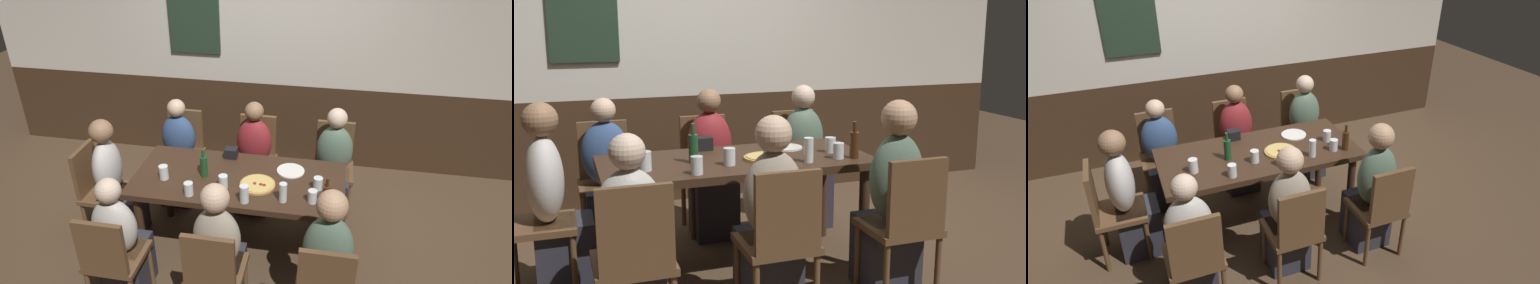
{
  "view_description": "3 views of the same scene",
  "coord_description": "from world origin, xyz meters",
  "views": [
    {
      "loc": [
        0.71,
        -3.04,
        2.79
      ],
      "look_at": [
        0.12,
        0.14,
        1.02
      ],
      "focal_mm": 31.56,
      "sensor_mm": 36.0,
      "label": 1
    },
    {
      "loc": [
        -1.08,
        -3.65,
        1.65
      ],
      "look_at": [
        0.2,
        -0.08,
        0.85
      ],
      "focal_mm": 42.28,
      "sensor_mm": 36.0,
      "label": 2
    },
    {
      "loc": [
        -1.07,
        -3.19,
        2.62
      ],
      "look_at": [
        0.22,
        -0.06,
        0.82
      ],
      "focal_mm": 30.63,
      "sensor_mm": 36.0,
      "label": 3
    }
  ],
  "objects": [
    {
      "name": "pint_glass_amber",
      "position": [
        0.4,
        -0.25,
        0.81
      ],
      "size": [
        0.06,
        0.06,
        0.16
      ],
      "color": "silver",
      "rests_on": "dining_table"
    },
    {
      "name": "chair_left_far",
      "position": [
        -0.77,
        0.82,
        0.5
      ],
      "size": [
        0.4,
        0.4,
        0.88
      ],
      "color": "brown",
      "rests_on": "ground_plane"
    },
    {
      "name": "beer_bottle_brown",
      "position": [
        0.73,
        -0.25,
        0.83
      ],
      "size": [
        0.06,
        0.06,
        0.24
      ],
      "color": "#42230F",
      "rests_on": "dining_table"
    },
    {
      "name": "wall_back",
      "position": [
        -0.01,
        1.65,
        1.3
      ],
      "size": [
        6.4,
        0.13,
        2.6
      ],
      "color": "#3D2819",
      "rests_on": "ground_plane"
    },
    {
      "name": "person_right_far",
      "position": [
        0.77,
        0.65,
        0.47
      ],
      "size": [
        0.34,
        0.37,
        1.12
      ],
      "color": "#2D2D38",
      "rests_on": "ground_plane"
    },
    {
      "name": "person_mid_far",
      "position": [
        -0.0,
        0.65,
        0.47
      ],
      "size": [
        0.34,
        0.37,
        1.12
      ],
      "color": "#2D2D38",
      "rests_on": "ground_plane"
    },
    {
      "name": "pint_glass_stout",
      "position": [
        0.11,
        -0.31,
        0.8
      ],
      "size": [
        0.07,
        0.07,
        0.14
      ],
      "color": "silver",
      "rests_on": "dining_table"
    },
    {
      "name": "person_left_far",
      "position": [
        -0.77,
        0.65,
        0.45
      ],
      "size": [
        0.34,
        0.37,
        1.08
      ],
      "color": "#2D2D38",
      "rests_on": "ground_plane"
    },
    {
      "name": "condiment_caddy",
      "position": [
        -0.14,
        0.32,
        0.79
      ],
      "size": [
        0.11,
        0.09,
        0.09
      ],
      "primitive_type": "cube",
      "color": "black",
      "rests_on": "dining_table"
    },
    {
      "name": "pint_glass_pale",
      "position": [
        -0.33,
        -0.3,
        0.79
      ],
      "size": [
        0.07,
        0.07,
        0.11
      ],
      "color": "silver",
      "rests_on": "dining_table"
    },
    {
      "name": "chair_mid_far",
      "position": [
        0.0,
        0.82,
        0.5
      ],
      "size": [
        0.4,
        0.4,
        0.88
      ],
      "color": "brown",
      "rests_on": "ground_plane"
    },
    {
      "name": "pizza",
      "position": [
        0.18,
        -0.08,
        0.75
      ],
      "size": [
        0.29,
        0.29,
        0.03
      ],
      "color": "tan",
      "rests_on": "dining_table"
    },
    {
      "name": "person_right_near",
      "position": [
        0.77,
        -0.66,
        0.5
      ],
      "size": [
        0.34,
        0.37,
        1.18
      ],
      "color": "#2D2D38",
      "rests_on": "ground_plane"
    },
    {
      "name": "highball_clear",
      "position": [
        -0.6,
        -0.12,
        0.79
      ],
      "size": [
        0.08,
        0.08,
        0.12
      ],
      "color": "silver",
      "rests_on": "dining_table"
    },
    {
      "name": "tumbler_short",
      "position": [
        0.65,
        -0.04,
        0.78
      ],
      "size": [
        0.07,
        0.07,
        0.1
      ],
      "color": "silver",
      "rests_on": "dining_table"
    },
    {
      "name": "plate_white_large",
      "position": [
        0.41,
        0.18,
        0.75
      ],
      "size": [
        0.23,
        0.23,
        0.01
      ],
      "primitive_type": "cylinder",
      "color": "white",
      "rests_on": "dining_table"
    },
    {
      "name": "person_head_west",
      "position": [
        -1.13,
        0.0,
        0.5
      ],
      "size": [
        0.37,
        0.34,
        1.17
      ],
      "color": "#2D2D38",
      "rests_on": "ground_plane"
    },
    {
      "name": "person_left_near",
      "position": [
        -0.77,
        -0.65,
        0.45
      ],
      "size": [
        0.34,
        0.37,
        1.09
      ],
      "color": "#2D2D38",
      "rests_on": "ground_plane"
    },
    {
      "name": "ground_plane",
      "position": [
        0.0,
        0.0,
        0.0
      ],
      "size": [
        12.0,
        12.0,
        0.0
      ],
      "primitive_type": "plane",
      "color": "#4C3826"
    },
    {
      "name": "chair_mid_near",
      "position": [
        0.0,
        -0.82,
        0.5
      ],
      "size": [
        0.4,
        0.4,
        0.88
      ],
      "color": "brown",
      "rests_on": "ground_plane"
    },
    {
      "name": "chair_right_near",
      "position": [
        0.77,
        -0.82,
        0.5
      ],
      "size": [
        0.4,
        0.4,
        0.88
      ],
      "color": "brown",
      "rests_on": "ground_plane"
    },
    {
      "name": "person_mid_near",
      "position": [
        0.0,
        -0.66,
        0.48
      ],
      "size": [
        0.34,
        0.37,
        1.13
      ],
      "color": "#2D2D38",
      "rests_on": "ground_plane"
    },
    {
      "name": "tumbler_water",
      "position": [
        0.62,
        -0.22,
        0.78
      ],
      "size": [
        0.07,
        0.07,
        0.1
      ],
      "color": "silver",
      "rests_on": "dining_table"
    },
    {
      "name": "beer_glass_half",
      "position": [
        -0.09,
        -0.16,
        0.79
      ],
      "size": [
        0.07,
        0.07,
        0.11
      ],
      "color": "silver",
      "rests_on": "dining_table"
    },
    {
      "name": "chair_right_far",
      "position": [
        0.77,
        0.82,
        0.5
      ],
      "size": [
        0.4,
        0.4,
        0.88
      ],
      "color": "brown",
      "rests_on": "ground_plane"
    },
    {
      "name": "beer_bottle_green",
      "position": [
        -0.29,
        -0.02,
        0.84
      ],
      "size": [
        0.06,
        0.06,
        0.25
      ],
      "color": "#194723",
      "rests_on": "dining_table"
    },
    {
      "name": "chair_head_west",
      "position": [
        -1.29,
        0.0,
        0.5
      ],
      "size": [
        0.4,
        0.4,
        0.88
      ],
      "color": "brown",
      "rests_on": "ground_plane"
    },
    {
      "name": "chair_left_near",
      "position": [
        -0.77,
        -0.82,
        0.5
      ],
      "size": [
        0.4,
        0.4,
        0.88
      ],
      "color": "brown",
      "rests_on": "ground_plane"
    },
    {
      "name": "dining_table",
      "position": [
        0.0,
        0.0,
        0.66
      ],
      "size": [
        1.74,
        0.81,
        0.74
      ],
      "color": "#382316",
      "rests_on": "ground_plane"
    }
  ]
}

